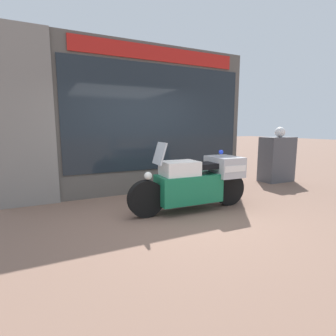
% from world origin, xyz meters
% --- Properties ---
extents(ground_plane, '(60.00, 60.00, 0.00)m').
position_xyz_m(ground_plane, '(0.00, 0.00, 0.00)').
color(ground_plane, '#7A5B4C').
extents(shop_building, '(5.66, 0.55, 3.41)m').
position_xyz_m(shop_building, '(-0.44, 2.00, 1.71)').
color(shop_building, '#56514C').
rests_on(shop_building, ground).
extents(window_display, '(4.16, 0.30, 1.82)m').
position_xyz_m(window_display, '(0.45, 2.03, 0.44)').
color(window_display, slate).
rests_on(window_display, ground).
extents(paramedic_motorcycle, '(2.39, 0.70, 1.29)m').
position_xyz_m(paramedic_motorcycle, '(0.51, 0.14, 0.56)').
color(paramedic_motorcycle, black).
rests_on(paramedic_motorcycle, ground).
extents(utility_cabinet, '(0.92, 0.55, 1.26)m').
position_xyz_m(utility_cabinet, '(3.96, 1.39, 0.63)').
color(utility_cabinet, '#4C4C51').
rests_on(utility_cabinet, ground).
extents(white_helmet, '(0.28, 0.28, 0.28)m').
position_xyz_m(white_helmet, '(3.96, 1.34, 1.40)').
color(white_helmet, white).
rests_on(white_helmet, utility_cabinet).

